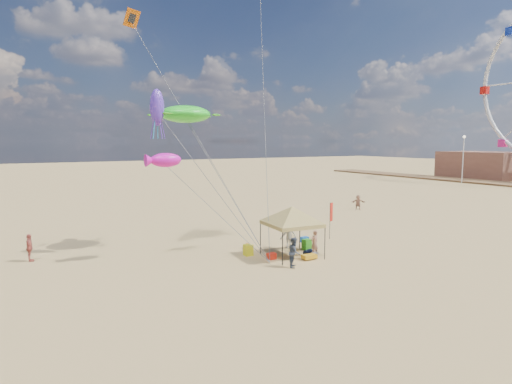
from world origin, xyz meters
The scene contains 22 objects.
ground centered at (0.00, 0.00, 0.00)m, with size 280.00×280.00×0.00m, color tan.
canopy_tent centered at (1.54, 1.17, 3.07)m, with size 5.96×5.96×3.68m.
feather_flag centered at (6.89, 3.79, 1.85)m, with size 0.40×0.18×2.75m.
cooler_red centered at (0.08, 1.25, 0.19)m, with size 0.54×0.38×0.38m, color red.
cooler_blue centered at (4.57, 3.91, 0.19)m, with size 0.54×0.38×0.38m, color #1555AE.
bag_navy centered at (2.62, 0.91, 0.18)m, with size 0.36×0.36×0.60m, color #0C1534.
bag_orange centered at (0.03, 4.14, 0.18)m, with size 0.36×0.36×0.60m, color #CB3F0B.
chair_green centered at (3.37, 2.04, 0.35)m, with size 0.50×0.50×0.70m, color #2B921A.
chair_yellow centered at (-0.72, 2.76, 0.35)m, with size 0.50×0.50×0.70m, color yellow.
crate_grey centered at (2.77, 0.41, 0.14)m, with size 0.34×0.30×0.28m, color gray.
beach_cart centered at (2.04, 0.00, 0.20)m, with size 0.90×0.50×0.24m, color #C68B16.
person_near_a centered at (2.90, 0.60, 0.81)m, with size 0.59×0.39×1.63m, color #AA7861.
person_near_b centered at (0.34, -0.81, 0.87)m, with size 0.85×0.66×1.74m, color #39414E.
person_near_c centered at (2.58, 3.04, 0.93)m, with size 1.20×0.69×1.85m, color beige.
person_far_a centered at (-12.80, 8.17, 0.84)m, with size 0.99×0.41×1.69m, color #B35145.
person_far_c centered at (18.27, 12.91, 0.80)m, with size 1.49×0.47×1.60m, color #AF795D.
building_north centered at (67.00, 30.00, 2.60)m, with size 10.00×14.00×5.20m, color #8C5947.
lamp_north centered at (55.00, 26.00, 5.52)m, with size 0.50×0.50×8.25m.
turtle_kite centered at (-3.22, 6.81, 9.01)m, with size 3.43×2.75×1.14m, color #26D124.
fish_kite centered at (-5.48, 4.28, 6.11)m, with size 1.91×0.96×0.85m, color #DB10AE.
squid_kite centered at (-5.41, 5.94, 9.31)m, with size 0.88×0.88×2.29m, color #5A31B8.
stunt_kite_red centered at (-5.36, 11.38, 15.93)m, with size 1.25×0.04×1.25m, color #BF4C05.
Camera 1 is at (-13.73, -20.60, 7.22)m, focal length 30.20 mm.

